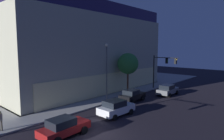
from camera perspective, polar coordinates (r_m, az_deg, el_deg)
ground_plane at (r=17.53m, az=-5.08°, el=-17.94°), size 120.00×120.00×0.00m
modern_building at (r=40.98m, az=-14.55°, el=5.94°), size 28.67×27.95×14.18m
traffic_light_far_corner at (r=34.70m, az=14.32°, el=1.36°), size 0.62×4.66×5.73m
street_lamp_sidewalk at (r=26.20m, az=-1.54°, el=1.47°), size 0.44×0.44×7.63m
sidewalk_tree at (r=30.73m, az=4.57°, el=1.81°), size 3.24×3.24×6.26m
pedestrian_waiting at (r=19.83m, az=-29.38°, el=-12.11°), size 0.36×0.36×1.75m
car_red at (r=17.27m, az=-13.65°, el=-15.59°), size 4.31×2.08×1.58m
car_white at (r=21.67m, az=1.12°, el=-10.71°), size 4.19×2.29×1.68m
car_black at (r=27.12m, az=5.79°, el=-7.25°), size 4.10×2.14×1.64m
car_grey at (r=31.71m, az=15.64°, el=-5.46°), size 4.24×2.09×1.61m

